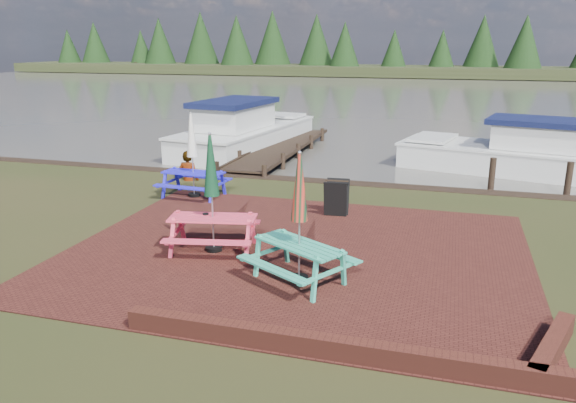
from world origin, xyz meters
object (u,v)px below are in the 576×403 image
at_px(person, 187,151).
at_px(chalkboard, 336,198).
at_px(picnic_table_blue, 193,168).
at_px(picnic_table_red, 213,212).
at_px(picnic_table_teal, 299,238).
at_px(boat_near, 519,155).
at_px(boat_jetty, 244,134).
at_px(jetty, 280,148).

bearing_deg(person, chalkboard, 154.09).
bearing_deg(picnic_table_blue, picnic_table_red, -56.06).
bearing_deg(picnic_table_teal, picnic_table_blue, 163.01).
distance_m(picnic_table_blue, person, 1.96).
xyz_separation_m(picnic_table_red, boat_near, (6.65, 10.19, -0.43)).
height_order(picnic_table_blue, boat_jetty, picnic_table_blue).
distance_m(picnic_table_red, person, 6.23).
bearing_deg(picnic_table_red, picnic_table_teal, -36.78).
relative_size(picnic_table_teal, boat_jetty, 0.28).
distance_m(jetty, boat_near, 8.56).
relative_size(picnic_table_blue, person, 1.26).
relative_size(chalkboard, boat_near, 0.11).
bearing_deg(boat_near, picnic_table_red, 160.15).
distance_m(boat_near, person, 10.97).
height_order(picnic_table_red, chalkboard, picnic_table_red).
xyz_separation_m(picnic_table_teal, boat_jetty, (-5.70, 12.37, -0.32)).
relative_size(picnic_table_teal, picnic_table_red, 0.97).
height_order(jetty, boat_near, boat_near).
height_order(chalkboard, person, person).
xyz_separation_m(picnic_table_teal, chalkboard, (-0.16, 3.98, -0.35)).
xyz_separation_m(picnic_table_red, chalkboard, (1.88, 3.03, -0.38)).
height_order(picnic_table_blue, jetty, picnic_table_blue).
bearing_deg(boat_jetty, person, -77.75).
xyz_separation_m(picnic_table_teal, jetty, (-3.92, 11.60, -0.69)).
xyz_separation_m(picnic_table_teal, picnic_table_blue, (-4.22, 4.62, -0.01)).
distance_m(picnic_table_red, boat_near, 12.18).
relative_size(jetty, boat_jetty, 1.10).
height_order(picnic_table_blue, person, picnic_table_blue).
bearing_deg(boat_jetty, boat_near, 0.94).
relative_size(picnic_table_red, picnic_table_blue, 1.05).
bearing_deg(boat_jetty, chalkboard, -48.85).
relative_size(picnic_table_teal, chalkboard, 2.60).
height_order(picnic_table_red, person, picnic_table_red).
xyz_separation_m(jetty, person, (-1.29, -5.29, 0.79)).
relative_size(picnic_table_teal, picnic_table_blue, 1.01).
bearing_deg(picnic_table_blue, jetty, 90.70).
xyz_separation_m(picnic_table_red, boat_jetty, (-3.66, 11.42, -0.35)).
relative_size(boat_jetty, boat_near, 1.05).
distance_m(picnic_table_blue, chalkboard, 4.13).
distance_m(chalkboard, boat_near, 8.61).
xyz_separation_m(picnic_table_red, person, (-3.18, 5.36, 0.07)).
bearing_deg(person, jetty, -104.92).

